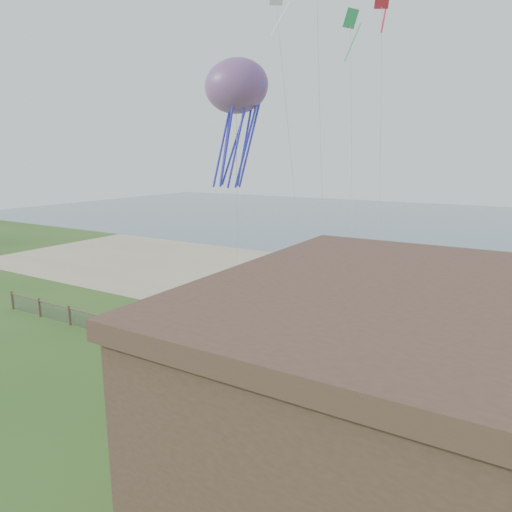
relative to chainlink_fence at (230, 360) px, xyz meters
name	(u,v)px	position (x,y,z in m)	size (l,w,h in m)	color
ground	(141,432)	(0.00, -6.00, -0.55)	(160.00, 160.00, 0.00)	#2A521C
sand_beach	(345,290)	(0.00, 16.00, -0.55)	(72.00, 20.00, 0.02)	tan
ocean	(442,223)	(0.00, 60.00, -0.55)	(160.00, 68.00, 0.02)	slate
chainlink_fence	(230,360)	(0.00, 0.00, 0.00)	(36.20, 0.20, 1.25)	brown
picnic_table	(289,401)	(4.04, -1.67, -0.22)	(1.56, 1.18, 0.66)	brown
octopus_kite	(236,122)	(-3.73, 6.38, 11.66)	(3.79, 2.68, 7.81)	#DE4623
kite_white	(276,8)	(-2.65, 9.17, 18.34)	(0.95, 0.70, 2.26)	white
kite_red	(382,7)	(3.06, 11.50, 18.13)	(1.01, 0.70, 1.88)	red
kite_green	(350,32)	(0.04, 14.67, 17.88)	(1.20, 0.70, 2.86)	#31B860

